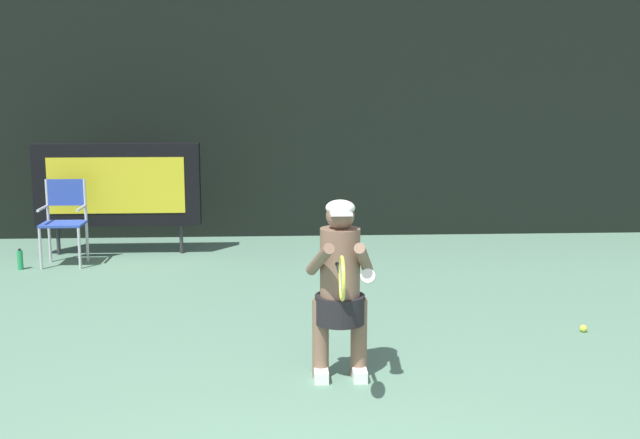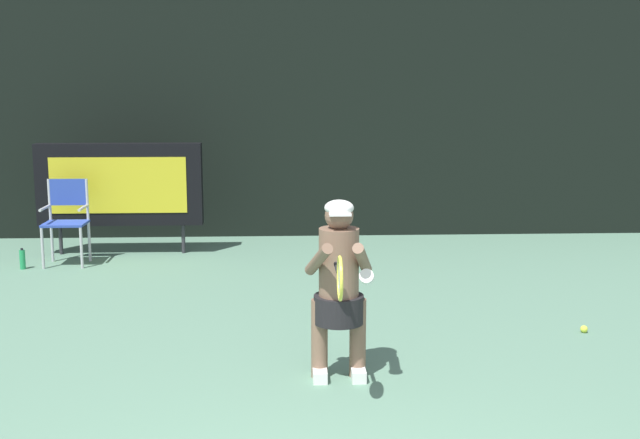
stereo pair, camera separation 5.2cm
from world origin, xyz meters
name	(u,v)px [view 2 (the right image)]	position (x,y,z in m)	size (l,w,h in m)	color
backdrop_screen	(297,116)	(0.00, 8.50, 1.81)	(18.00, 0.12, 3.66)	black
scoreboard	(120,185)	(-2.40, 7.29, 0.95)	(2.20, 0.21, 1.50)	black
umpire_chair	(66,216)	(-2.97, 6.71, 0.62)	(0.52, 0.44, 1.08)	#B7B7BC
water_bottle	(22,259)	(-3.46, 6.43, 0.12)	(0.07, 0.07, 0.27)	#239653
tennis_player	(339,284)	(0.23, 2.61, 0.75)	(0.53, 0.61, 1.41)	white
tennis_racket	(340,278)	(0.18, 1.96, 0.97)	(0.03, 0.60, 0.31)	black
tennis_ball_loose	(584,329)	(2.58, 3.62, 0.03)	(0.07, 0.07, 0.07)	#CCDB3D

